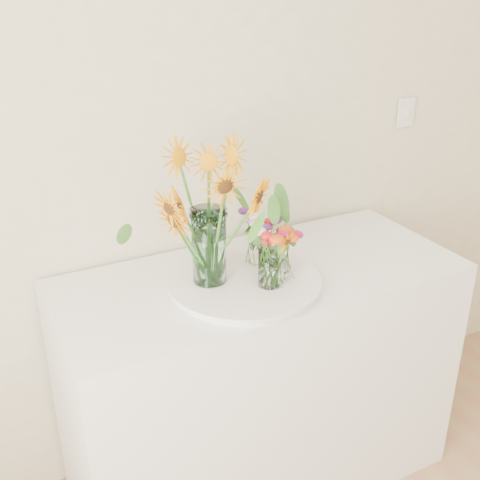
% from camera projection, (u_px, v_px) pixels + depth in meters
% --- Properties ---
extents(counter, '(1.40, 0.60, 0.90)m').
position_uv_depth(counter, '(260.00, 380.00, 2.24)').
color(counter, white).
rests_on(counter, ground_plane).
extents(tray, '(0.48, 0.48, 0.02)m').
position_uv_depth(tray, '(244.00, 284.00, 1.95)').
color(tray, white).
rests_on(tray, counter).
extents(mason_jar, '(0.14, 0.14, 0.25)m').
position_uv_depth(mason_jar, '(209.00, 246.00, 1.89)').
color(mason_jar, '#ABE2DB').
rests_on(mason_jar, tray).
extents(sunflower_bouquet, '(0.76, 0.76, 0.47)m').
position_uv_depth(sunflower_bouquet, '(208.00, 215.00, 1.84)').
color(sunflower_bouquet, orange).
rests_on(sunflower_bouquet, tray).
extents(small_vase_a, '(0.09, 0.09, 0.13)m').
position_uv_depth(small_vase_a, '(270.00, 269.00, 1.89)').
color(small_vase_a, white).
rests_on(small_vase_a, tray).
extents(wildflower_posy_a, '(0.19, 0.19, 0.22)m').
position_uv_depth(wildflower_posy_a, '(270.00, 256.00, 1.87)').
color(wildflower_posy_a, '#DF4C13').
rests_on(wildflower_posy_a, tray).
extents(small_vase_b, '(0.09, 0.09, 0.11)m').
position_uv_depth(small_vase_b, '(279.00, 262.00, 1.94)').
color(small_vase_b, white).
rests_on(small_vase_b, tray).
extents(wildflower_posy_b, '(0.22, 0.22, 0.20)m').
position_uv_depth(wildflower_posy_b, '(279.00, 249.00, 1.92)').
color(wildflower_posy_b, '#DF4C13').
rests_on(wildflower_posy_b, tray).
extents(small_vase_c, '(0.07, 0.07, 0.12)m').
position_uv_depth(small_vase_c, '(258.00, 248.00, 2.04)').
color(small_vase_c, white).
rests_on(small_vase_c, tray).
extents(wildflower_posy_c, '(0.19, 0.19, 0.21)m').
position_uv_depth(wildflower_posy_c, '(258.00, 235.00, 2.02)').
color(wildflower_posy_c, '#DF4C13').
rests_on(wildflower_posy_c, tray).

